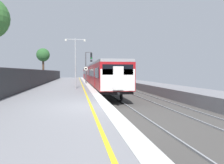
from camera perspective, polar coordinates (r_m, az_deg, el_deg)
The scene contains 6 objects.
ground at distance 11.26m, azimuth 10.11°, elevation -8.93°, with size 17.40×110.00×1.21m.
commuter_train_at_platform at distance 37.00m, azimuth -4.33°, elevation 2.05°, with size 2.83×41.31×3.81m.
signal_gantry at distance 33.72m, azimuth -6.36°, elevation 4.82°, with size 1.10×0.24×4.68m.
speed_limit_sign at distance 30.73m, azimuth -6.80°, elevation 2.43°, with size 0.59×0.08×2.40m.
platform_lamp_mid at distance 21.64m, azimuth -9.51°, elevation 6.01°, with size 2.00×0.20×4.88m.
background_tree_left at distance 49.82m, azimuth -17.48°, elevation 6.53°, with size 2.82×2.98×6.72m.
Camera 1 is at (-1.01, -10.41, 1.64)m, focal length 35.17 mm.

